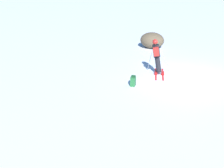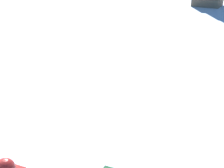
# 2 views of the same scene
# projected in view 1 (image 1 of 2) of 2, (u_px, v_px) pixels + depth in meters

# --- Properties ---
(ground_plane) EXTENTS (300.00, 300.00, 0.00)m
(ground_plane) POSITION_uv_depth(u_px,v_px,m) (185.00, 78.00, 15.86)
(ground_plane) COLOR white
(skier) EXTENTS (1.25, 1.83, 1.91)m
(skier) POSITION_uv_depth(u_px,v_px,m) (157.00, 55.00, 15.96)
(skier) COLOR red
(skier) RESTS_ON ground
(spare_backpack) EXTENTS (0.26, 0.33, 0.50)m
(spare_backpack) POSITION_uv_depth(u_px,v_px,m) (133.00, 81.00, 14.84)
(spare_backpack) COLOR #236633
(spare_backpack) RESTS_ON ground
(exposed_boulder_1) EXTENTS (1.60, 1.36, 1.04)m
(exposed_boulder_1) POSITION_uv_depth(u_px,v_px,m) (152.00, 40.00, 20.88)
(exposed_boulder_1) COLOR brown
(exposed_boulder_1) RESTS_ON ground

